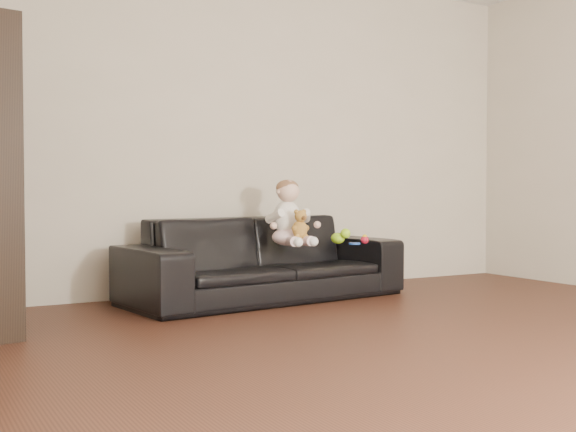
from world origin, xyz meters
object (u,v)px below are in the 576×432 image
teddy_bear (300,225)px  sofa (264,259)px  toy_green (338,238)px  toy_rattle (365,240)px  toy_blue_disc (355,244)px  baby (289,217)px

teddy_bear → sofa: bearing=127.1°
sofa → toy_green: sofa is taller
toy_rattle → toy_blue_disc: size_ratio=0.69×
toy_green → toy_rattle: (0.18, -0.10, -0.01)m
baby → teddy_bear: (0.01, -0.15, -0.05)m
baby → teddy_bear: 0.16m
baby → toy_green: bearing=9.8°
baby → teddy_bear: baby is taller
sofa → toy_blue_disc: sofa is taller
baby → toy_blue_disc: 0.56m
toy_rattle → teddy_bear: bearing=-174.9°
sofa → toy_blue_disc: size_ratio=23.45×
teddy_bear → toy_rattle: bearing=11.4°
teddy_bear → baby: bearing=100.2°
baby → toy_rattle: 0.65m
toy_green → toy_blue_disc: (0.08, -0.11, -0.04)m
baby → toy_blue_disc: (0.51, -0.11, -0.21)m
sofa → toy_rattle: size_ratio=34.09×
sofa → toy_rattle: bearing=-22.8°
sofa → baby: 0.36m
teddy_bear → toy_rattle: 0.62m
teddy_bear → toy_rattle: teddy_bear is taller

